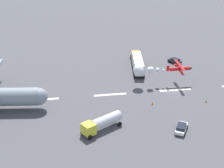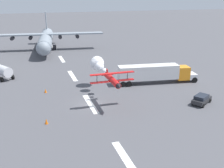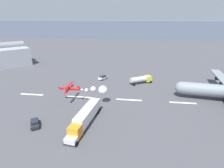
{
  "view_description": "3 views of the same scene",
  "coord_description": "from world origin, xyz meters",
  "px_view_note": "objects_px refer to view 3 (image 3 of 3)",
  "views": [
    {
      "loc": [
        27.5,
        72.95,
        37.93
      ],
      "look_at": [
        15.99,
        0.0,
        2.82
      ],
      "focal_mm": 54.78,
      "sensor_mm": 36.0,
      "label": 1
    },
    {
      "loc": [
        -39.24,
        9.21,
        17.1
      ],
      "look_at": [
        -1.56,
        -3.18,
        3.59
      ],
      "focal_mm": 42.89,
      "sensor_mm": 36.0,
      "label": 2
    },
    {
      "loc": [
        17.43,
        -50.93,
        24.92
      ],
      "look_at": [
        10.89,
        0.75,
        4.82
      ],
      "focal_mm": 28.48,
      "sensor_mm": 36.0,
      "label": 3
    }
  ],
  "objects_px": {
    "fuel_tanker_truck": "(141,79)",
    "stunt_biplane_red": "(95,90)",
    "followme_car_yellow": "(35,123)",
    "airport_staff_sedan": "(103,77)",
    "traffic_cone_far": "(105,89)",
    "semi_truck_orange": "(85,116)",
    "traffic_cone_near": "(72,87)"
  },
  "relations": [
    {
      "from": "stunt_biplane_red",
      "to": "semi_truck_orange",
      "type": "bearing_deg",
      "value": -89.84
    },
    {
      "from": "semi_truck_orange",
      "to": "fuel_tanker_truck",
      "type": "relative_size",
      "value": 1.82
    },
    {
      "from": "airport_staff_sedan",
      "to": "traffic_cone_far",
      "type": "xyz_separation_m",
      "value": [
        2.78,
        -11.65,
        -0.44
      ]
    },
    {
      "from": "traffic_cone_far",
      "to": "stunt_biplane_red",
      "type": "bearing_deg",
      "value": -97.19
    },
    {
      "from": "semi_truck_orange",
      "to": "fuel_tanker_truck",
      "type": "distance_m",
      "value": 33.2
    },
    {
      "from": "fuel_tanker_truck",
      "to": "traffic_cone_near",
      "type": "bearing_deg",
      "value": -163.05
    },
    {
      "from": "stunt_biplane_red",
      "to": "airport_staff_sedan",
      "type": "relative_size",
      "value": 3.28
    },
    {
      "from": "stunt_biplane_red",
      "to": "traffic_cone_far",
      "type": "relative_size",
      "value": 20.52
    },
    {
      "from": "semi_truck_orange",
      "to": "airport_staff_sedan",
      "type": "relative_size",
      "value": 3.44
    },
    {
      "from": "traffic_cone_near",
      "to": "stunt_biplane_red",
      "type": "bearing_deg",
      "value": -43.73
    },
    {
      "from": "fuel_tanker_truck",
      "to": "traffic_cone_far",
      "type": "xyz_separation_m",
      "value": [
        -12.91,
        -8.72,
        -1.37
      ]
    },
    {
      "from": "airport_staff_sedan",
      "to": "traffic_cone_near",
      "type": "xyz_separation_m",
      "value": [
        -9.77,
        -10.69,
        -0.44
      ]
    },
    {
      "from": "fuel_tanker_truck",
      "to": "traffic_cone_far",
      "type": "height_order",
      "value": "fuel_tanker_truck"
    },
    {
      "from": "traffic_cone_far",
      "to": "semi_truck_orange",
      "type": "bearing_deg",
      "value": -93.25
    },
    {
      "from": "semi_truck_orange",
      "to": "followme_car_yellow",
      "type": "height_order",
      "value": "semi_truck_orange"
    },
    {
      "from": "semi_truck_orange",
      "to": "followme_car_yellow",
      "type": "xyz_separation_m",
      "value": [
        -11.95,
        -2.35,
        -1.33
      ]
    },
    {
      "from": "stunt_biplane_red",
      "to": "airport_staff_sedan",
      "type": "bearing_deg",
      "value": 94.09
    },
    {
      "from": "fuel_tanker_truck",
      "to": "stunt_biplane_red",
      "type": "bearing_deg",
      "value": -127.3
    },
    {
      "from": "semi_truck_orange",
      "to": "airport_staff_sedan",
      "type": "height_order",
      "value": "semi_truck_orange"
    },
    {
      "from": "followme_car_yellow",
      "to": "airport_staff_sedan",
      "type": "height_order",
      "value": "same"
    },
    {
      "from": "fuel_tanker_truck",
      "to": "followme_car_yellow",
      "type": "bearing_deg",
      "value": -128.83
    },
    {
      "from": "followme_car_yellow",
      "to": "traffic_cone_far",
      "type": "xyz_separation_m",
      "value": [
        13.16,
        23.67,
        -0.44
      ]
    },
    {
      "from": "stunt_biplane_red",
      "to": "semi_truck_orange",
      "type": "height_order",
      "value": "stunt_biplane_red"
    },
    {
      "from": "fuel_tanker_truck",
      "to": "airport_staff_sedan",
      "type": "bearing_deg",
      "value": 169.44
    },
    {
      "from": "semi_truck_orange",
      "to": "traffic_cone_far",
      "type": "bearing_deg",
      "value": 86.75
    },
    {
      "from": "followme_car_yellow",
      "to": "airport_staff_sedan",
      "type": "xyz_separation_m",
      "value": [
        10.38,
        35.32,
        0.0
      ]
    },
    {
      "from": "fuel_tanker_truck",
      "to": "followme_car_yellow",
      "type": "relative_size",
      "value": 2.03
    },
    {
      "from": "fuel_tanker_truck",
      "to": "traffic_cone_near",
      "type": "distance_m",
      "value": 26.66
    },
    {
      "from": "fuel_tanker_truck",
      "to": "traffic_cone_far",
      "type": "relative_size",
      "value": 11.83
    },
    {
      "from": "followme_car_yellow",
      "to": "traffic_cone_far",
      "type": "relative_size",
      "value": 5.82
    },
    {
      "from": "traffic_cone_near",
      "to": "airport_staff_sedan",
      "type": "bearing_deg",
      "value": 47.55
    },
    {
      "from": "stunt_biplane_red",
      "to": "fuel_tanker_truck",
      "type": "distance_m",
      "value": 23.51
    }
  ]
}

